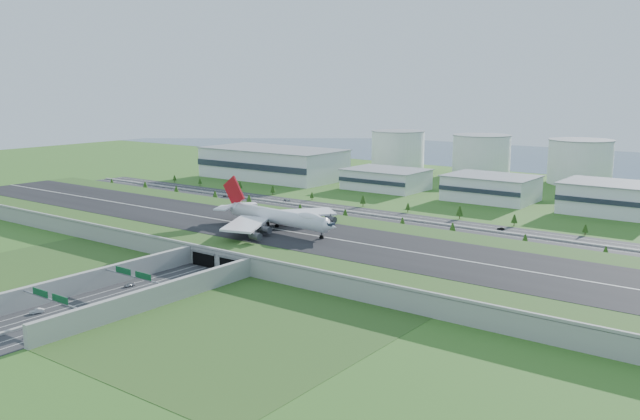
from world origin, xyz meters
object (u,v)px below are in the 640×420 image
Objects in this scene: boeing_747 at (277,216)px; car_7 at (287,200)px; car_3 at (35,333)px; car_0 at (129,285)px; fuel_tank_a at (398,150)px; car_2 at (185,285)px; car_1 at (37,311)px; car_5 at (501,229)px; car_4 at (226,196)px.

car_7 is at bearing 132.78° from boeing_747.
car_0 is at bearing -76.40° from car_3.
car_7 reaches higher than car_0.
fuel_tank_a is 8.83× the size of car_7.
car_7 is (-95.24, 179.79, 0.06)m from car_2.
fuel_tank_a is 470.35m from car_3.
car_2 is at bearing 49.30° from car_7.
fuel_tank_a is 453.50m from car_1.
car_1 is 1.20× the size of car_5.
boeing_747 is at bearing -130.00° from car_4.
boeing_747 is 17.63× the size of car_3.
car_1 is at bearing -38.93° from car_3.
fuel_tank_a is 407.22m from car_2.
car_1 is 0.88× the size of car_7.
boeing_747 reaches higher than car_7.
car_1 is 245.68m from car_7.
boeing_747 is 130.02m from car_1.
fuel_tank_a is at bearing -64.14° from car_2.
car_1 is at bearing -81.98° from car_0.
car_5 is (60.38, 178.13, -0.08)m from car_2.
car_0 is 0.77× the size of car_7.
car_0 reaches higher than car_3.
car_0 is at bearing -31.93° from car_5.
car_4 is (-124.67, 89.88, -14.02)m from boeing_747.
car_7 reaches higher than car_3.
car_0 is 217.16m from car_4.
car_1 and car_7 have the same top height.
car_1 is at bearing -155.00° from car_4.
fuel_tank_a is at bearing 115.26° from boeing_747.
car_0 is 206.91m from car_5.
car_3 is (129.30, -451.92, -16.72)m from fuel_tank_a.
car_5 is at bearing 58.72° from boeing_747.
car_5 is (78.34, 231.54, -0.13)m from car_1.
fuel_tank_a reaches higher than boeing_747.
car_2 reaches higher than car_3.
car_7 is (-77.44, 193.24, 0.08)m from car_0.
car_1 is 1.10× the size of car_3.
car_1 is 251.06m from car_4.
car_2 is at bearing 90.89° from car_1.
car_2 is at bearing -95.35° from car_3.
car_1 reaches higher than car_3.
car_2 is 1.21× the size of car_3.
boeing_747 is at bearing 108.54° from car_1.
fuel_tank_a is 221.51m from car_4.
car_2 is at bearing -72.79° from boeing_747.
car_4 is 47.42m from car_7.
boeing_747 is at bearing -89.60° from car_3.
car_1 is (109.98, -439.66, -16.56)m from fuel_tank_a.
fuel_tank_a is 0.62× the size of boeing_747.
boeing_747 is 143.25m from car_3.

